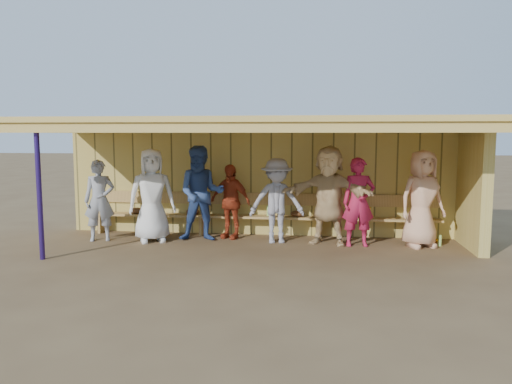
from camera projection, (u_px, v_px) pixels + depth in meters
The scene contains 12 objects.
ground at pixel (254, 247), 9.78m from camera, with size 90.00×90.00×0.00m, color brown.
player_a at pixel (100, 200), 10.31m from camera, with size 0.61×0.40×1.68m, color gray.
player_b at pixel (152, 195), 10.21m from camera, with size 0.94×0.61×1.92m, color white.
player_c at pixel (201, 193), 10.31m from camera, with size 0.96×0.75×1.97m, color #314A86.
player_d at pixel (230, 201), 10.56m from camera, with size 0.92×0.38×1.58m, color #A8371B.
player_e at pixel (277, 201), 10.11m from camera, with size 1.11×0.64×1.72m, color #94929A.
player_f at pixel (329, 195), 9.95m from camera, with size 1.84×0.59×1.99m, color #DAB47B.
player_g at pixel (359, 202), 9.80m from camera, with size 0.64×0.42×1.75m, color #B01C3F.
player_h at pixel (422, 199), 9.72m from camera, with size 0.93×0.61×1.90m, color #E3A880.
dugout_structure at pixel (277, 159), 10.21m from camera, with size 8.80×3.20×2.50m.
bench at pixel (260, 212), 10.82m from camera, with size 7.60×0.34×0.93m.
dugout_equipment at pixel (243, 214), 10.74m from camera, with size 6.60×0.62×0.80m.
Camera 1 is at (1.21, -9.51, 2.21)m, focal length 35.00 mm.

